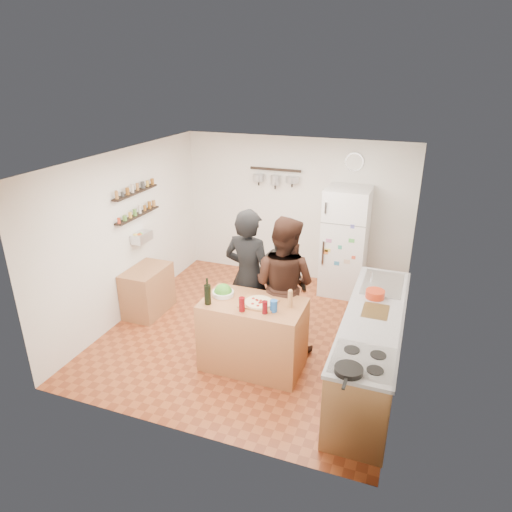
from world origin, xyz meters
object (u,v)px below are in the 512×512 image
at_px(person_center, 283,284).
at_px(side_table, 148,291).
at_px(skillet, 349,370).
at_px(red_bowl, 375,294).
at_px(salad_bowl, 223,293).
at_px(salt_canister, 274,306).
at_px(wall_clock, 354,162).
at_px(person_left, 249,278).
at_px(wine_bottle, 208,295).
at_px(prep_island, 253,335).
at_px(fridge, 345,242).
at_px(pepper_mill, 290,300).
at_px(person_back, 281,280).
at_px(counter_run, 371,349).

height_order(person_center, side_table, person_center).
height_order(skillet, red_bowl, red_bowl).
xyz_separation_m(salad_bowl, red_bowl, (1.79, 0.57, 0.03)).
relative_size(salt_canister, red_bowl, 0.61).
distance_m(person_center, wall_clock, 2.62).
relative_size(salt_canister, person_left, 0.07).
bearing_deg(wine_bottle, skillet, -22.93).
height_order(prep_island, fridge, fridge).
bearing_deg(salad_bowl, pepper_mill, 0.00).
distance_m(prep_island, skillet, 1.72).
xyz_separation_m(wine_bottle, wall_clock, (1.17, 3.05, 1.12)).
xyz_separation_m(prep_island, red_bowl, (1.37, 0.62, 0.51)).
bearing_deg(salt_canister, fridge, 81.92).
relative_size(person_left, person_center, 1.03).
bearing_deg(person_center, fridge, -91.37).
bearing_deg(side_table, fridge, 33.22).
xyz_separation_m(person_left, skillet, (1.59, -1.53, -0.01)).
xyz_separation_m(prep_island, person_back, (0.04, 1.03, 0.30)).
distance_m(salad_bowl, person_center, 0.81).
distance_m(wine_bottle, person_left, 0.80).
xyz_separation_m(prep_island, salad_bowl, (-0.42, 0.05, 0.48)).
distance_m(salt_canister, person_center, 0.69).
bearing_deg(wine_bottle, wall_clock, 68.99).
xyz_separation_m(person_back, counter_run, (1.38, -0.83, -0.30)).
bearing_deg(wall_clock, pepper_mill, -94.57).
height_order(person_center, wall_clock, wall_clock).
distance_m(skillet, fridge, 3.55).
height_order(pepper_mill, counter_run, pepper_mill).
bearing_deg(person_back, salt_canister, 127.07).
xyz_separation_m(prep_island, fridge, (0.67, 2.50, 0.45)).
bearing_deg(person_center, prep_island, 81.74).
bearing_deg(wine_bottle, person_left, 72.92).
bearing_deg(side_table, wine_bottle, -32.35).
xyz_separation_m(wine_bottle, red_bowl, (1.87, 0.84, -0.07)).
xyz_separation_m(person_left, red_bowl, (1.64, 0.08, 0.01)).
xyz_separation_m(person_back, skillet, (1.28, -2.02, 0.19)).
bearing_deg(person_left, wall_clock, -103.74).
distance_m(wine_bottle, side_table, 1.92).
relative_size(pepper_mill, salt_canister, 1.30).
height_order(salt_canister, red_bowl, salt_canister).
height_order(person_back, red_bowl, person_back).
relative_size(person_center, side_table, 2.32).
bearing_deg(side_table, person_left, -6.66).
xyz_separation_m(pepper_mill, person_left, (-0.72, 0.49, -0.04)).
height_order(red_bowl, side_table, red_bowl).
bearing_deg(prep_island, salad_bowl, 173.21).
distance_m(counter_run, side_table, 3.48).
distance_m(pepper_mill, wall_clock, 3.02).
height_order(wine_bottle, red_bowl, wine_bottle).
bearing_deg(person_left, red_bowl, -168.53).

